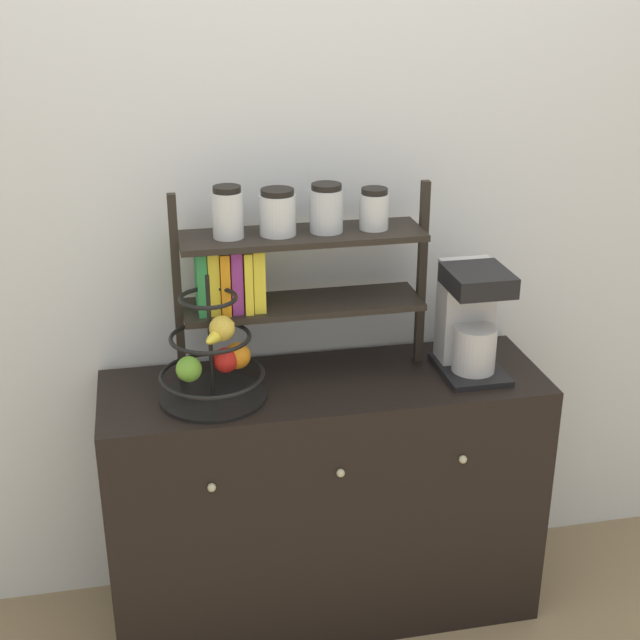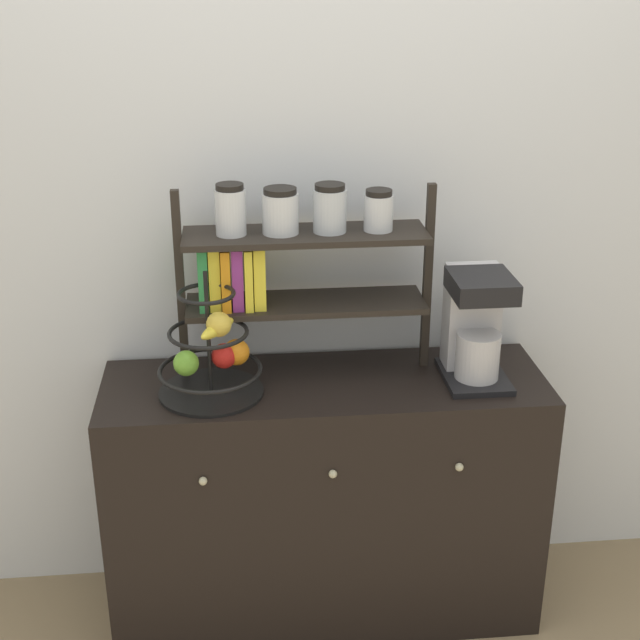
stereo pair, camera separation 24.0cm
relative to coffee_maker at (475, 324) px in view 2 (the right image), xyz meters
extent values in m
cube|color=silver|center=(-0.44, 0.26, 0.32)|extent=(7.00, 0.05, 2.60)
cube|color=black|center=(-0.44, 0.00, -0.57)|extent=(1.31, 0.42, 0.81)
sphere|color=#B2AD8C|center=(-0.80, -0.22, -0.34)|extent=(0.02, 0.02, 0.02)
sphere|color=#B2AD8C|center=(-0.44, -0.22, -0.34)|extent=(0.02, 0.02, 0.02)
sphere|color=#B2AD8C|center=(-0.08, -0.22, -0.34)|extent=(0.02, 0.02, 0.02)
cube|color=black|center=(0.00, -0.02, -0.16)|extent=(0.18, 0.25, 0.02)
cube|color=#B7B7BC|center=(0.00, 0.04, 0.01)|extent=(0.16, 0.10, 0.31)
cylinder|color=#B7B7BC|center=(0.00, -0.05, -0.08)|extent=(0.13, 0.13, 0.14)
cube|color=black|center=(0.00, -0.04, 0.13)|extent=(0.17, 0.20, 0.06)
cylinder|color=black|center=(-0.77, -0.04, -0.16)|extent=(0.30, 0.30, 0.01)
cylinder|color=black|center=(-0.77, -0.04, 0.02)|extent=(0.01, 0.01, 0.36)
torus|color=black|center=(-0.77, -0.04, -0.09)|extent=(0.30, 0.30, 0.01)
torus|color=black|center=(-0.77, -0.04, 0.02)|extent=(0.23, 0.23, 0.01)
torus|color=black|center=(-0.77, -0.04, 0.14)|extent=(0.16, 0.16, 0.01)
sphere|color=red|center=(-0.73, -0.03, -0.05)|extent=(0.07, 0.07, 0.07)
sphere|color=#6BAD33|center=(-0.83, -0.07, -0.05)|extent=(0.07, 0.07, 0.07)
sphere|color=orange|center=(-0.69, -0.01, -0.05)|extent=(0.08, 0.08, 0.08)
ellipsoid|color=yellow|center=(-0.74, -0.07, 0.05)|extent=(0.11, 0.14, 0.04)
sphere|color=gold|center=(-0.74, -0.07, 0.06)|extent=(0.07, 0.07, 0.07)
cube|color=black|center=(-0.85, 0.09, 0.12)|extent=(0.02, 0.02, 0.56)
cube|color=black|center=(-0.13, 0.09, 0.12)|extent=(0.02, 0.02, 0.56)
cube|color=black|center=(-0.49, 0.09, 0.05)|extent=(0.69, 0.20, 0.02)
cube|color=black|center=(-0.49, 0.09, 0.26)|extent=(0.69, 0.20, 0.02)
cube|color=#2D8C47|center=(-0.78, 0.09, 0.15)|extent=(0.03, 0.14, 0.18)
cube|color=yellow|center=(-0.75, 0.09, 0.15)|extent=(0.03, 0.14, 0.18)
cube|color=orange|center=(-0.72, 0.09, 0.15)|extent=(0.03, 0.16, 0.18)
cube|color=#8C338C|center=(-0.68, 0.09, 0.15)|extent=(0.03, 0.14, 0.18)
cube|color=yellow|center=(-0.65, 0.09, 0.15)|extent=(0.02, 0.16, 0.18)
cube|color=yellow|center=(-0.62, 0.09, 0.15)|extent=(0.03, 0.14, 0.18)
cylinder|color=silver|center=(-0.70, 0.09, 0.33)|extent=(0.09, 0.09, 0.13)
cylinder|color=black|center=(-0.70, 0.09, 0.40)|extent=(0.08, 0.08, 0.02)
cylinder|color=silver|center=(-0.56, 0.09, 0.32)|extent=(0.10, 0.10, 0.11)
cylinder|color=black|center=(-0.56, 0.09, 0.39)|extent=(0.09, 0.09, 0.02)
cylinder|color=silver|center=(-0.42, 0.09, 0.33)|extent=(0.09, 0.09, 0.12)
cylinder|color=black|center=(-0.42, 0.09, 0.40)|extent=(0.09, 0.09, 0.02)
cylinder|color=silver|center=(-0.28, 0.09, 0.32)|extent=(0.08, 0.08, 0.10)
cylinder|color=black|center=(-0.28, 0.09, 0.38)|extent=(0.08, 0.08, 0.02)
camera|label=1|loc=(-0.92, -2.29, 1.01)|focal=50.00mm
camera|label=2|loc=(-0.69, -2.33, 1.01)|focal=50.00mm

